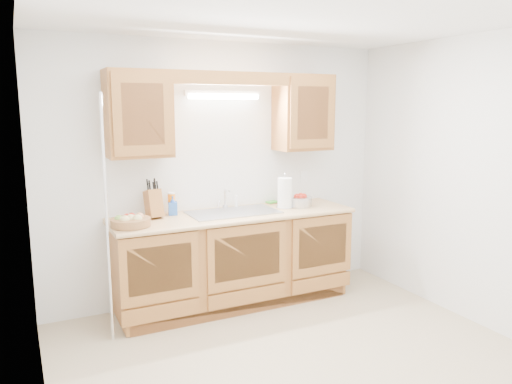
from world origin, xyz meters
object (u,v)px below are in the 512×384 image
paper_towel (285,193)px  apple_bowl (300,201)px  knife_block (154,203)px  fruit_basket (131,221)px

paper_towel → apple_bowl: (0.18, 0.02, -0.09)m
knife_block → apple_bowl: (1.45, -0.13, -0.07)m
paper_towel → apple_bowl: size_ratio=1.25×
knife_block → paper_towel: size_ratio=1.03×
paper_towel → apple_bowl: bearing=5.2°
fruit_basket → paper_towel: 1.53m
fruit_basket → paper_towel: size_ratio=0.94×
knife_block → paper_towel: (1.27, -0.15, 0.02)m
knife_block → apple_bowl: bearing=-12.2°
paper_towel → apple_bowl: paper_towel is taller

